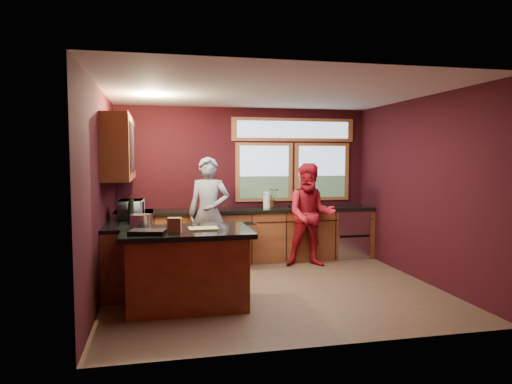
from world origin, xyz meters
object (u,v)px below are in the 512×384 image
object	(u,v)px
stock_pot	(140,222)
person_grey	(209,214)
cutting_board	(203,229)
island	(187,267)
person_red	(311,215)

from	to	relation	value
stock_pot	person_grey	bearing A→B (deg)	57.40
person_grey	cutting_board	xyz separation A→B (m)	(-0.26, -1.79, 0.04)
cutting_board	stock_pot	size ratio (longest dim) A/B	1.46
island	cutting_board	size ratio (longest dim) A/B	4.43
person_grey	cutting_board	world-z (taller)	person_grey
person_grey	person_red	xyz separation A→B (m)	(1.69, -0.10, -0.05)
island	person_grey	xyz separation A→B (m)	(0.46, 1.74, 0.44)
stock_pot	island	bearing A→B (deg)	-15.26
stock_pot	cutting_board	bearing A→B (deg)	-14.93
person_red	person_grey	bearing A→B (deg)	-170.21
person_red	stock_pot	size ratio (longest dim) A/B	7.18
person_red	stock_pot	distance (m)	3.09
person_grey	island	bearing A→B (deg)	-89.00
person_grey	cutting_board	bearing A→B (deg)	-82.44
island	person_grey	bearing A→B (deg)	75.04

